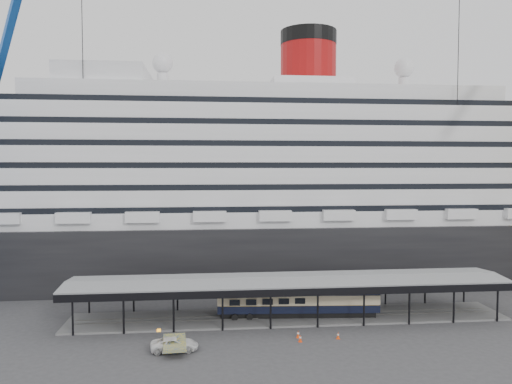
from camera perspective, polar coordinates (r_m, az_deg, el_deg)
The scene contains 8 objects.
ground at distance 61.92m, azimuth 4.54°, elevation -15.51°, with size 200.00×200.00×0.00m, color #38383A.
cruise_ship at distance 90.39m, azimuth 0.98°, elevation 2.18°, with size 130.00×30.00×43.90m.
platform_canopy at distance 65.95m, azimuth 3.75°, elevation -12.20°, with size 56.00×9.18×5.30m.
port_truck at distance 56.02m, azimuth -9.30°, elevation -16.81°, with size 2.32×5.03×1.40m, color white.
pullman_carriage at distance 66.12m, azimuth 4.83°, elevation -12.05°, with size 20.87×4.14×20.36m.
traffic_cone_left at distance 59.48m, azimuth 4.84°, elevation -15.87°, with size 0.52×0.52×0.84m.
traffic_cone_mid at distance 58.19m, azimuth 5.08°, elevation -16.31°, with size 0.44×0.44×0.83m.
traffic_cone_right at distance 59.68m, azimuth 9.37°, elevation -15.86°, with size 0.49×0.49×0.78m.
Camera 1 is at (-10.62, -57.75, 19.64)m, focal length 35.00 mm.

